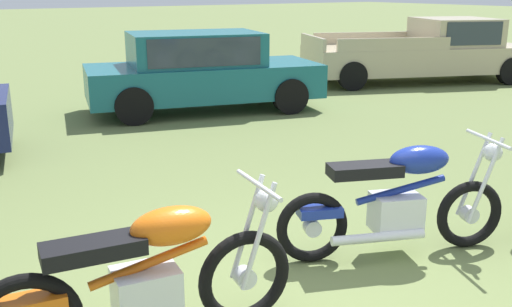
# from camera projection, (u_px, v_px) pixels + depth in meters

# --- Properties ---
(motorcycle_orange) EXTENTS (2.05, 0.66, 1.02)m
(motorcycle_orange) POSITION_uv_depth(u_px,v_px,m) (146.00, 279.00, 3.65)
(motorcycle_orange) COLOR black
(motorcycle_orange) RESTS_ON ground
(motorcycle_blue) EXTENTS (1.92, 1.05, 1.02)m
(motorcycle_blue) POSITION_uv_depth(u_px,v_px,m) (397.00, 201.00, 4.95)
(motorcycle_blue) COLOR black
(motorcycle_blue) RESTS_ON ground
(car_teal) EXTENTS (4.49, 2.77, 1.43)m
(car_teal) POSITION_uv_depth(u_px,v_px,m) (200.00, 67.00, 10.69)
(car_teal) COLOR #19606B
(car_teal) RESTS_ON ground
(pickup_truck_beige) EXTENTS (5.59, 3.70, 1.49)m
(pickup_truck_beige) POSITION_uv_depth(u_px,v_px,m) (429.00, 50.00, 14.02)
(pickup_truck_beige) COLOR #BCAD8C
(pickup_truck_beige) RESTS_ON ground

